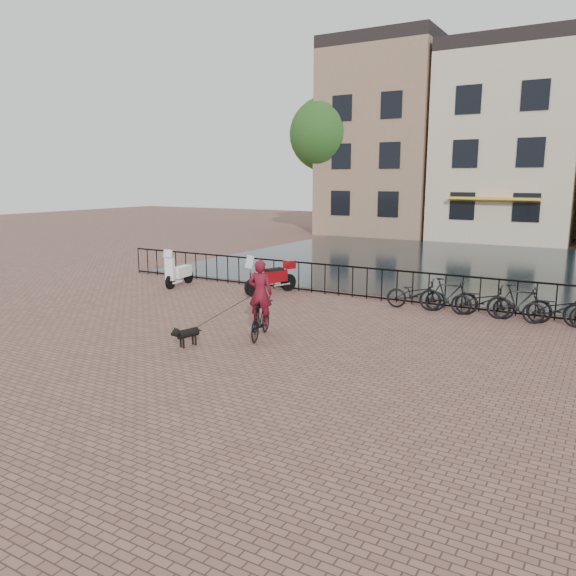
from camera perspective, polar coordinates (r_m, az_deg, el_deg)
The scene contains 15 objects.
ground at distance 11.47m, azimuth -7.68°, elevation -8.41°, with size 100.00×100.00×0.00m, color brown.
canal_water at distance 26.91m, azimuth 15.59°, elevation 2.55°, with size 20.00×20.00×0.00m, color black.
railing at distance 18.10m, azimuth 8.02°, elevation 0.47°, with size 20.00×0.05×1.02m.
canal_house_left at distance 41.10m, azimuth 10.38°, elevation 14.54°, with size 7.50×9.00×12.80m.
canal_house_mid at distance 39.03m, azimuth 21.75°, elevation 13.41°, with size 8.00×9.50×11.80m.
tree_far_left at distance 39.76m, azimuth 3.93°, elevation 15.29°, with size 5.04×5.04×9.27m.
cyclist at distance 13.49m, azimuth -2.83°, elevation -1.60°, with size 0.92×1.69×2.23m.
dog at distance 13.14m, azimuth -10.13°, elevation -4.80°, with size 0.43×0.77×0.50m.
motorcycle at distance 18.73m, azimuth -1.75°, elevation 1.51°, with size 1.15×1.96×1.38m.
scooter at distance 20.44m, azimuth -11.00°, elevation 2.18°, with size 0.67×1.58×1.42m.
parked_bike_0 at distance 16.96m, azimuth 12.87°, elevation -0.60°, with size 0.60×1.72×0.90m, color black.
parked_bike_1 at distance 16.70m, azimuth 15.98°, elevation -0.77°, with size 0.47×1.66×1.00m, color black.
parked_bike_2 at distance 16.51m, azimuth 19.16°, elevation -1.26°, with size 0.60×1.72×0.90m, color black.
parked_bike_3 at distance 16.35m, azimuth 22.43°, elevation -1.43°, with size 0.47×1.66×1.00m, color black.
parked_bike_4 at distance 16.27m, azimuth 25.72°, elevation -1.93°, with size 0.60×1.72×0.90m, color black.
Camera 1 is at (6.72, -8.48, 3.81)m, focal length 35.00 mm.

